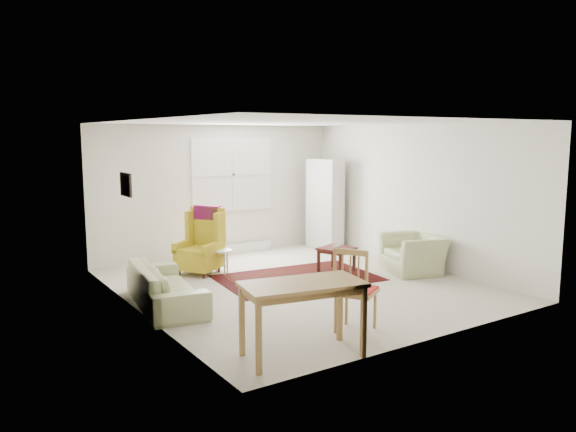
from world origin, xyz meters
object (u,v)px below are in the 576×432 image
armchair (414,250)px  desk_chair (356,289)px  sofa (165,278)px  stool (223,262)px  cabinet (325,204)px  wingback_chair (199,241)px  coffee_table (336,260)px  desk (302,320)px

armchair → desk_chair: 3.17m
sofa → stool: 1.84m
armchair → cabinet: bearing=-163.2°
stool → cabinet: 2.97m
wingback_chair → coffee_table: 2.35m
desk_chair → desk: bearing=76.1°
wingback_chair → stool: (0.32, -0.24, -0.36)m
stool → wingback_chair: bearing=143.5°
sofa → desk: size_ratio=1.51×
armchair → stool: (-2.76, 1.66, -0.18)m
coffee_table → desk: 3.75m
wingback_chair → desk: wingback_chair is taller
armchair → desk: (-3.66, -1.97, 0.02)m
coffee_table → desk: bearing=-133.7°
wingback_chair → stool: 0.53m
cabinet → desk: bearing=-140.9°
wingback_chair → desk_chair: wingback_chair is taller
sofa → desk_chair: desk_chair is taller
coffee_table → wingback_chair: bearing=149.9°
cabinet → desk: cabinet is taller
wingback_chair → coffee_table: wingback_chair is taller
coffee_table → stool: bearing=151.2°
stool → desk_chair: 3.36m
sofa → cabinet: cabinet is taller
cabinet → desk: 5.79m
cabinet → coffee_table: bearing=-133.0°
desk → desk_chair: bearing=16.7°
armchair → wingback_chair: size_ratio=0.87×
armchair → coffee_table: armchair is taller
stool → cabinet: bearing=16.7°
desk → wingback_chair: bearing=81.5°
stool → desk: (-0.90, -3.63, 0.19)m
coffee_table → cabinet: (1.08, 1.75, 0.70)m
sofa → armchair: (4.20, -0.53, 0.00)m
coffee_table → cabinet: cabinet is taller
desk_chair → armchair: bearing=-88.6°
coffee_table → desk: desk is taller
cabinet → wingback_chair: bearing=179.3°
cabinet → desk_chair: bearing=-134.3°
wingback_chair → cabinet: size_ratio=0.62×
sofa → wingback_chair: 1.78m
coffee_table → sofa: bearing=-176.2°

